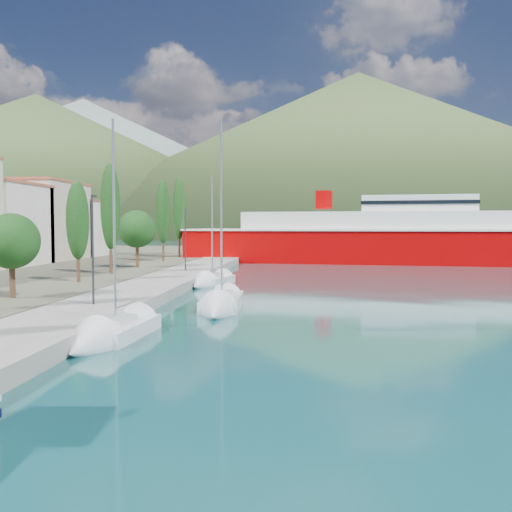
{
  "coord_description": "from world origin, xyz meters",
  "views": [
    {
      "loc": [
        2.68,
        -16.93,
        5.13
      ],
      "look_at": [
        0.0,
        14.0,
        3.5
      ],
      "focal_mm": 40.0,
      "sensor_mm": 36.0,
      "label": 1
    }
  ],
  "objects": [
    {
      "name": "tree_row",
      "position": [
        -15.27,
        33.19,
        5.82
      ],
      "size": [
        4.02,
        63.37,
        11.42
      ],
      "color": "#47301E",
      "rests_on": "land_strip"
    },
    {
      "name": "ground",
      "position": [
        0.0,
        120.0,
        0.0
      ],
      "size": [
        1400.0,
        1400.0,
        0.0
      ],
      "primitive_type": "plane",
      "color": "#134A4E"
    },
    {
      "name": "sailboat_far",
      "position": [
        -5.7,
        30.91,
        0.3
      ],
      "size": [
        3.65,
        7.38,
        10.39
      ],
      "color": "silver",
      "rests_on": "ground"
    },
    {
      "name": "lamp_posts",
      "position": [
        -9.0,
        15.01,
        4.08
      ],
      "size": [
        0.15,
        44.85,
        6.06
      ],
      "color": "#2D2D33",
      "rests_on": "quay"
    },
    {
      "name": "hills_near",
      "position": [
        98.04,
        372.5,
        49.18
      ],
      "size": [
        1010.0,
        520.0,
        115.0
      ],
      "color": "#41572C",
      "rests_on": "ground"
    },
    {
      "name": "hills_far",
      "position": [
        138.59,
        618.73,
        77.39
      ],
      "size": [
        1480.0,
        900.0,
        180.0
      ],
      "color": "gray",
      "rests_on": "ground"
    },
    {
      "name": "ferry",
      "position": [
        12.87,
        64.13,
        3.26
      ],
      "size": [
        54.9,
        18.43,
        10.7
      ],
      "color": "#A10001",
      "rests_on": "ground"
    },
    {
      "name": "quay",
      "position": [
        -9.0,
        26.0,
        0.4
      ],
      "size": [
        5.0,
        88.0,
        0.8
      ],
      "primitive_type": "cube",
      "color": "gray",
      "rests_on": "ground"
    },
    {
      "name": "sailboat_near",
      "position": [
        -6.05,
        6.74,
        0.29
      ],
      "size": [
        2.81,
        7.68,
        10.83
      ],
      "color": "silver",
      "rests_on": "ground"
    },
    {
      "name": "sailboat_mid",
      "position": [
        -2.43,
        16.42,
        0.31
      ],
      "size": [
        2.77,
        8.92,
        12.68
      ],
      "color": "silver",
      "rests_on": "ground"
    }
  ]
}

